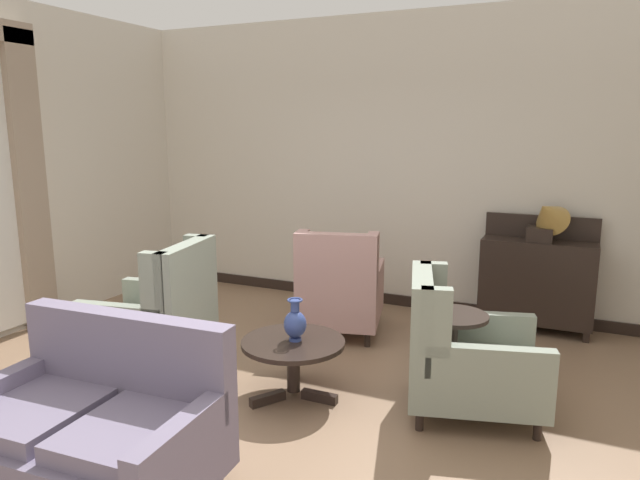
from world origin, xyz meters
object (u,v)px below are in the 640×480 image
at_px(sideboard, 537,280).
at_px(side_table, 452,351).
at_px(porcelain_vase, 295,323).
at_px(armchair_near_window, 462,356).
at_px(armchair_near_sideboard, 340,291).
at_px(coffee_table, 293,352).
at_px(gramophone, 546,218).
at_px(settee, 95,427).
at_px(armchair_back_corner, 159,318).

bearing_deg(sideboard, side_table, -102.66).
height_order(side_table, sideboard, sideboard).
height_order(porcelain_vase, sideboard, sideboard).
bearing_deg(armchair_near_window, armchair_near_sideboard, 36.78).
xyz_separation_m(coffee_table, gramophone, (1.59, 2.18, 0.81)).
xyz_separation_m(armchair_near_sideboard, side_table, (1.30, -1.02, -0.02)).
bearing_deg(settee, sideboard, 59.18).
relative_size(porcelain_vase, settee, 0.23).
xyz_separation_m(settee, gramophone, (2.03, 3.68, 0.76)).
bearing_deg(sideboard, gramophone, -61.67).
bearing_deg(settee, porcelain_vase, 70.06).
height_order(settee, side_table, settee).
distance_m(armchair_near_window, armchair_near_sideboard, 1.76).
height_order(armchair_near_window, gramophone, gramophone).
bearing_deg(armchair_near_window, armchair_back_corner, 82.10).
distance_m(settee, gramophone, 4.28).
xyz_separation_m(armchair_back_corner, sideboard, (2.79, 2.29, 0.07)).
xyz_separation_m(armchair_near_window, armchair_back_corner, (-2.44, -0.31, 0.03)).
height_order(coffee_table, porcelain_vase, porcelain_vase).
bearing_deg(armchair_back_corner, side_table, 88.79).
height_order(coffee_table, armchair_back_corner, armchair_back_corner).
relative_size(settee, sideboard, 1.23).
relative_size(armchair_near_sideboard, gramophone, 2.04).
bearing_deg(gramophone, settee, -118.87).
bearing_deg(armchair_near_window, coffee_table, 88.64).
distance_m(coffee_table, armchair_near_sideboard, 1.39).
height_order(porcelain_vase, armchair_back_corner, armchair_back_corner).
bearing_deg(gramophone, coffee_table, -126.07).
height_order(side_table, gramophone, gramophone).
relative_size(armchair_back_corner, gramophone, 2.11).
height_order(armchair_back_corner, armchair_near_sideboard, armchair_back_corner).
bearing_deg(porcelain_vase, coffee_table, -148.98).
xyz_separation_m(armchair_near_sideboard, gramophone, (1.78, 0.80, 0.72)).
bearing_deg(porcelain_vase, armchair_back_corner, -178.81).
relative_size(armchair_near_window, sideboard, 0.96).
bearing_deg(settee, armchair_near_window, 44.53).
relative_size(armchair_near_window, side_table, 1.58).
bearing_deg(armchair_near_window, gramophone, -26.85).
distance_m(porcelain_vase, armchair_near_window, 1.23).
bearing_deg(coffee_table, porcelain_vase, 31.02).
height_order(armchair_near_sideboard, side_table, armchair_near_sideboard).
bearing_deg(porcelain_vase, settee, -106.86).
relative_size(porcelain_vase, gramophone, 0.62).
height_order(sideboard, gramophone, gramophone).
relative_size(coffee_table, settee, 0.55).
bearing_deg(armchair_near_window, porcelain_vase, 88.37).
relative_size(armchair_back_corner, sideboard, 0.95).
height_order(porcelain_vase, armchair_near_window, armchair_near_window).
bearing_deg(side_table, porcelain_vase, -162.28).
distance_m(armchair_back_corner, gramophone, 3.66).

